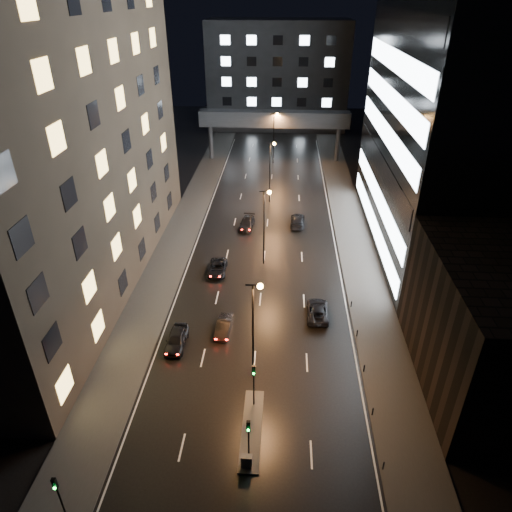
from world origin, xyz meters
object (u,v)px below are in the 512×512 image
object	(u,v)px
car_away_a	(177,339)
car_toward_a	(317,311)
car_away_c	(217,268)
utility_cabinet	(247,461)
car_toward_b	(298,220)
car_away_b	(224,327)
car_away_d	(247,224)

from	to	relation	value
car_away_a	car_toward_a	world-z (taller)	car_away_a
car_away_c	utility_cabinet	size ratio (longest dim) A/B	4.05
car_toward_b	utility_cabinet	xyz separation A→B (m)	(-4.38, -40.99, -0.02)
car_toward_b	car_toward_a	bearing A→B (deg)	97.01
car_away_b	car_toward_b	distance (m)	26.80
car_away_c	car_toward_a	size ratio (longest dim) A/B	0.94
car_away_a	car_toward_a	bearing A→B (deg)	22.52
utility_cabinet	car_away_a	bearing A→B (deg)	123.78
car_away_a	car_away_b	bearing A→B (deg)	29.34
car_toward_a	car_away_d	bearing A→B (deg)	-64.58
car_away_d	utility_cabinet	xyz separation A→B (m)	(3.16, -39.48, 0.02)
car_away_b	car_away_d	bearing A→B (deg)	93.56
car_away_c	utility_cabinet	distance (m)	27.47
car_away_b	car_toward_a	world-z (taller)	car_toward_a
car_toward_b	car_away_d	bearing A→B (deg)	13.68
car_away_c	car_toward_b	bearing A→B (deg)	53.00
car_toward_b	car_away_c	bearing A→B (deg)	56.55
car_away_c	utility_cabinet	bearing A→B (deg)	-78.93
car_away_b	car_toward_b	bearing A→B (deg)	77.28
car_away_a	car_away_c	xyz separation A→B (m)	(2.19, 13.83, -0.13)
car_toward_b	utility_cabinet	bearing A→B (deg)	86.26
car_away_c	car_away_d	size ratio (longest dim) A/B	0.96
car_away_b	car_away_c	distance (m)	11.63
car_away_a	car_away_b	xyz separation A→B (m)	(4.41, 2.41, -0.12)
car_toward_a	car_away_c	bearing A→B (deg)	-32.87
car_away_b	car_away_d	size ratio (longest dim) A/B	0.84
car_away_d	car_toward_a	size ratio (longest dim) A/B	0.97
car_away_d	car_toward_b	xyz separation A→B (m)	(7.54, 1.51, 0.04)
car_away_d	car_away_c	bearing A→B (deg)	-96.88
car_away_b	car_toward_a	xyz separation A→B (m)	(9.81, 3.29, 0.02)
car_away_c	car_away_d	xyz separation A→B (m)	(2.67, 12.64, 0.05)
car_away_c	car_toward_a	distance (m)	14.51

